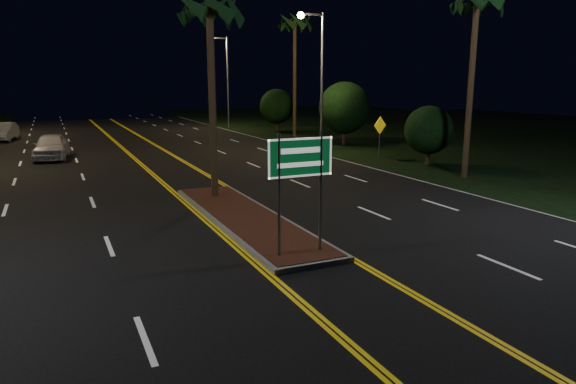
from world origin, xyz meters
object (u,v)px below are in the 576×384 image
palm_median (209,8)px  car_near (51,144)px  shrub_far (277,106)px  car_far (3,130)px  streetlight_right_mid (317,65)px  shrub_mid (344,108)px  palm_right_far (295,24)px  shrub_near (429,130)px  streetlight_right_far (224,71)px  warning_sign (380,131)px  median_island (245,218)px  palm_right_near (477,1)px  highway_sign (300,169)px

palm_median → car_near: bearing=111.4°
shrub_far → car_far: (-23.03, 2.03, -1.51)m
streetlight_right_mid → shrub_mid: size_ratio=1.95×
palm_right_far → shrub_near: bearing=-87.5°
streetlight_right_far → palm_right_far: palm_right_far is taller
palm_right_far → car_near: size_ratio=1.92×
warning_sign → median_island: bearing=-156.1°
shrub_mid → car_far: bearing=148.9°
streetlight_right_far → shrub_far: (3.19, -6.00, -3.32)m
palm_right_near → warning_sign: size_ratio=3.66×
palm_right_far → shrub_mid: 8.87m
car_far → highway_sign: bearing=-65.9°
median_island → streetlight_right_far: size_ratio=1.14×
streetlight_right_mid → car_far: streetlight_right_mid is taller
highway_sign → shrub_near: size_ratio=0.97×
shrub_mid → car_near: 19.92m
car_near → shrub_mid: bearing=3.0°
shrub_near → shrub_mid: size_ratio=0.71×
shrub_far → palm_right_near: bearing=-92.9°
car_near → warning_sign: 19.97m
highway_sign → car_near: bearing=104.4°
palm_right_near → shrub_mid: palm_right_near is taller
palm_right_far → shrub_near: size_ratio=3.12×
streetlight_right_mid → car_near: 17.40m
highway_sign → palm_right_near: (12.50, 7.20, 5.81)m
shrub_far → car_near: shrub_far is taller
highway_sign → palm_right_far: 30.81m
shrub_mid → warning_sign: bearing=-103.0°
streetlight_right_mid → shrub_near: streetlight_right_mid is taller
shrub_far → car_near: (-19.60, -10.71, -1.44)m
car_near → highway_sign: bearing=-68.8°
car_far → median_island: bearing=-64.0°
streetlight_right_mid → car_far: bearing=141.1°
median_island → streetlight_right_far: (10.61, 35.00, 5.57)m
palm_right_near → shrub_near: palm_right_near is taller
median_island → streetlight_right_mid: 19.20m
car_near → car_far: size_ratio=1.09×
highway_sign → shrub_far: (13.80, 33.20, -0.07)m
highway_sign → shrub_mid: bearing=56.6°
streetlight_right_far → car_near: (-16.41, -16.71, -4.76)m
highway_sign → shrub_near: (13.50, 11.20, -0.46)m
highway_sign → car_near: (-5.80, 22.50, -1.51)m
median_island → streetlight_right_far: 37.00m
streetlight_right_mid → car_near: (-16.41, 3.29, -4.76)m
car_far → streetlight_right_mid: bearing=-29.5°
palm_right_far → warning_sign: palm_right_far is taller
palm_right_far → shrub_near: palm_right_far is taller
shrub_far → warning_sign: 18.89m
highway_sign → warning_sign: 19.02m
streetlight_right_far → shrub_mid: (3.39, -18.00, -2.93)m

